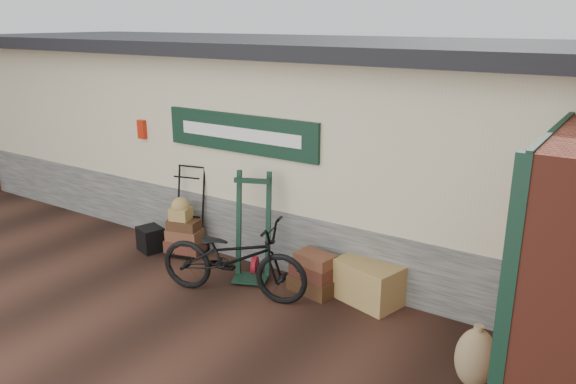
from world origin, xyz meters
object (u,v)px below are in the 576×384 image
Objects in this scene: suitcase_stack at (314,272)px; bicycle at (233,254)px; green_barrow at (253,227)px; black_trunk at (151,239)px; wicker_hamper at (369,282)px; porter_trolley at (188,210)px.

bicycle is (-0.82, -0.67, 0.31)m from suitcase_stack.
green_barrow reaches higher than black_trunk.
green_barrow is at bearing -171.12° from wicker_hamper.
green_barrow is 2.39× the size of suitcase_stack.
green_barrow is at bearing 3.53° from black_trunk.
suitcase_stack is at bearing -16.72° from porter_trolley.
bicycle reaches higher than wicker_hamper.
porter_trolley is 3.08m from wicker_hamper.
wicker_hamper is (3.05, 0.06, -0.42)m from porter_trolley.
bicycle is (2.03, -0.45, 0.40)m from black_trunk.
bicycle is at bearing -141.07° from suitcase_stack.
wicker_hamper is (1.66, 0.26, -0.49)m from green_barrow.
green_barrow is 1.84× the size of wicker_hamper.
black_trunk is (-1.93, -0.12, -0.57)m from green_barrow.
porter_trolley is 3.59× the size of black_trunk.
wicker_hamper is 1.79m from bicycle.
black_trunk is at bearing -175.71° from suitcase_stack.
suitcase_stack is 2.87m from black_trunk.
wicker_hamper is at bearing -13.01° from porter_trolley.
green_barrow is 3.95× the size of black_trunk.
porter_trolley is 1.41m from green_barrow.
porter_trolley is at bearing -178.93° from wicker_hamper.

